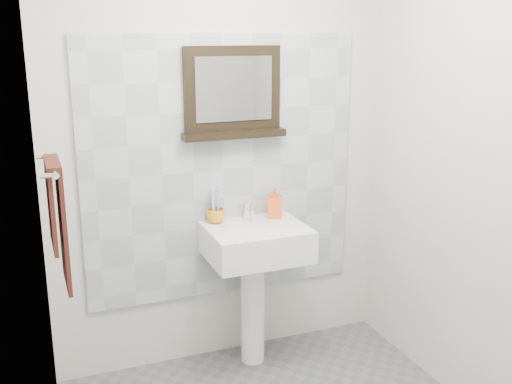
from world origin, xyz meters
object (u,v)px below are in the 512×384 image
toothbrush_cup (216,216)px  hand_towel (58,214)px  soap_dispenser (275,202)px  framed_mirror (233,95)px  pedestal_sink (256,257)px

toothbrush_cup → hand_towel: bearing=-147.6°
soap_dispenser → framed_mirror: (-0.23, 0.07, 0.62)m
soap_dispenser → hand_towel: hand_towel is taller
toothbrush_cup → soap_dispenser: soap_dispenser is taller
soap_dispenser → pedestal_sink: bearing=-123.5°
framed_mirror → hand_towel: 1.23m
pedestal_sink → toothbrush_cup: bearing=143.3°
framed_mirror → soap_dispenser: bearing=-18.4°
pedestal_sink → hand_towel: hand_towel is taller
pedestal_sink → soap_dispenser: soap_dispenser is taller
toothbrush_cup → soap_dispenser: size_ratio=0.56×
pedestal_sink → framed_mirror: 0.92m
soap_dispenser → hand_towel: bearing=-134.5°
hand_towel → pedestal_sink: bearing=21.3°
toothbrush_cup → soap_dispenser: bearing=-4.6°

